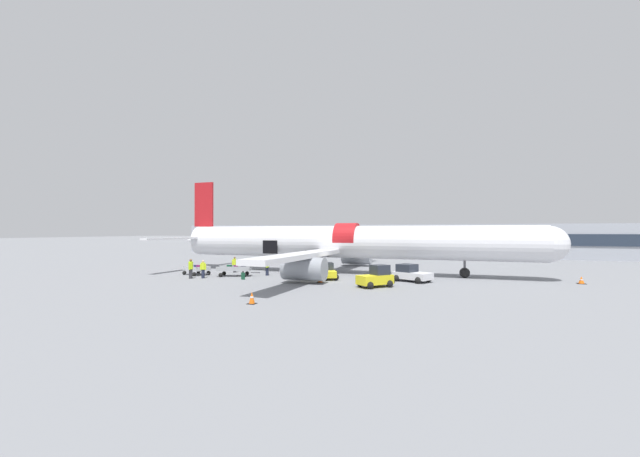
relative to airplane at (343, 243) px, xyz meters
name	(u,v)px	position (x,y,z in m)	size (l,w,h in m)	color
ground_plane	(325,280)	(0.22, -6.03, -3.12)	(500.00, 500.00, 0.00)	slate
terminal_strip	(398,240)	(0.22, 35.18, -0.38)	(84.02, 12.76, 5.48)	#9EA3AD
airplane	(343,243)	(0.00, 0.00, 0.00)	(40.07, 34.12, 10.11)	silver
baggage_tug_lead	(327,272)	(0.12, -5.20, -2.50)	(2.46, 3.05, 1.47)	yellow
baggage_tug_mid	(376,278)	(5.35, -8.72, -2.40)	(2.82, 2.99, 1.72)	yellow
baggage_tug_rear	(411,274)	(7.46, -4.35, -2.47)	(3.64, 2.95, 1.48)	silver
baggage_cart_loading	(235,270)	(-8.97, -6.14, -2.57)	(4.13, 2.50, 1.08)	#999BA0
baggage_cart_queued	(197,270)	(-13.18, -6.45, -2.65)	(3.58, 2.55, 0.96)	#B7BABF
ground_crew_loader_a	(203,269)	(-10.88, -8.59, -2.24)	(0.58, 0.48, 1.67)	#1E2338
ground_crew_loader_b	(235,264)	(-10.91, -3.22, -2.25)	(0.53, 0.53, 1.65)	#2D2D33
ground_crew_driver	(267,266)	(-6.37, -4.56, -2.22)	(0.50, 0.59, 1.71)	#1E2338
ground_crew_supervisor	(191,268)	(-11.80, -9.18, -2.17)	(0.49, 0.63, 1.80)	#2D2D33
suitcase_on_tarmac_upright	(243,276)	(-6.90, -8.16, -2.80)	(0.46, 0.38, 0.75)	#14472D
safety_cone_nose	(581,280)	(20.88, -1.05, -2.83)	(0.65, 0.65, 0.62)	black
safety_cone_engine_left	(252,298)	(-0.19, -18.23, -2.77)	(0.50, 0.50, 0.75)	black
safety_cone_wingtip	(320,279)	(0.33, -7.71, -2.86)	(0.53, 0.53, 0.57)	black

